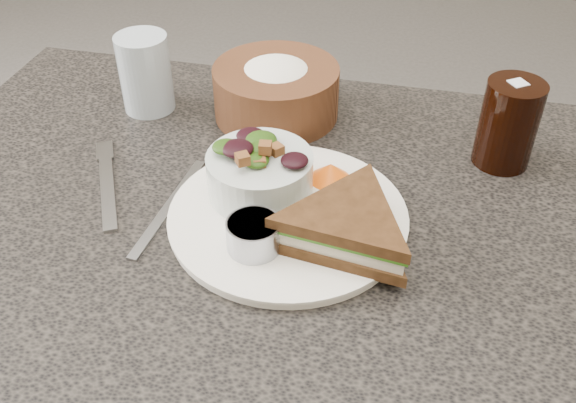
{
  "coord_description": "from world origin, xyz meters",
  "views": [
    {
      "loc": [
        0.15,
        -0.58,
        1.25
      ],
      "look_at": [
        0.02,
        -0.01,
        0.78
      ],
      "focal_mm": 40.0,
      "sensor_mm": 36.0,
      "label": 1
    }
  ],
  "objects_px": {
    "bread_basket": "(276,83)",
    "cola_glass": "(509,120)",
    "water_glass": "(145,73)",
    "salad_bowl": "(260,168)",
    "sandwich": "(347,227)",
    "dining_table": "(277,393)",
    "dressing_ramekin": "(254,235)",
    "dinner_plate": "(288,217)"
  },
  "relations": [
    {
      "from": "dinner_plate",
      "to": "dressing_ramekin",
      "type": "distance_m",
      "value": 0.07
    },
    {
      "from": "dressing_ramekin",
      "to": "salad_bowl",
      "type": "bearing_deg",
      "value": 100.76
    },
    {
      "from": "dinner_plate",
      "to": "sandwich",
      "type": "distance_m",
      "value": 0.09
    },
    {
      "from": "sandwich",
      "to": "salad_bowl",
      "type": "distance_m",
      "value": 0.14
    },
    {
      "from": "dinner_plate",
      "to": "water_glass",
      "type": "distance_m",
      "value": 0.34
    },
    {
      "from": "sandwich",
      "to": "water_glass",
      "type": "distance_m",
      "value": 0.42
    },
    {
      "from": "sandwich",
      "to": "dressing_ramekin",
      "type": "relative_size",
      "value": 3.0
    },
    {
      "from": "bread_basket",
      "to": "cola_glass",
      "type": "distance_m",
      "value": 0.32
    },
    {
      "from": "water_glass",
      "to": "bread_basket",
      "type": "bearing_deg",
      "value": 6.91
    },
    {
      "from": "sandwich",
      "to": "salad_bowl",
      "type": "height_order",
      "value": "salad_bowl"
    },
    {
      "from": "cola_glass",
      "to": "dressing_ramekin",
      "type": "bearing_deg",
      "value": -137.52
    },
    {
      "from": "sandwich",
      "to": "bread_basket",
      "type": "distance_m",
      "value": 0.31
    },
    {
      "from": "dinner_plate",
      "to": "dressing_ramekin",
      "type": "bearing_deg",
      "value": -109.7
    },
    {
      "from": "salad_bowl",
      "to": "dressing_ramekin",
      "type": "xyz_separation_m",
      "value": [
        0.02,
        -0.1,
        -0.02
      ]
    },
    {
      "from": "salad_bowl",
      "to": "bread_basket",
      "type": "distance_m",
      "value": 0.2
    },
    {
      "from": "dressing_ramekin",
      "to": "cola_glass",
      "type": "distance_m",
      "value": 0.37
    },
    {
      "from": "salad_bowl",
      "to": "water_glass",
      "type": "distance_m",
      "value": 0.28
    },
    {
      "from": "cola_glass",
      "to": "water_glass",
      "type": "height_order",
      "value": "cola_glass"
    },
    {
      "from": "dressing_ramekin",
      "to": "bread_basket",
      "type": "distance_m",
      "value": 0.3
    },
    {
      "from": "bread_basket",
      "to": "salad_bowl",
      "type": "bearing_deg",
      "value": -81.75
    },
    {
      "from": "dining_table",
      "to": "cola_glass",
      "type": "xyz_separation_m",
      "value": [
        0.27,
        0.17,
        0.44
      ]
    },
    {
      "from": "dinner_plate",
      "to": "cola_glass",
      "type": "relative_size",
      "value": 2.19
    },
    {
      "from": "cola_glass",
      "to": "water_glass",
      "type": "distance_m",
      "value": 0.51
    },
    {
      "from": "dinner_plate",
      "to": "cola_glass",
      "type": "bearing_deg",
      "value": 36.45
    },
    {
      "from": "bread_basket",
      "to": "cola_glass",
      "type": "relative_size",
      "value": 1.42
    },
    {
      "from": "cola_glass",
      "to": "dining_table",
      "type": "bearing_deg",
      "value": -147.4
    },
    {
      "from": "dining_table",
      "to": "salad_bowl",
      "type": "distance_m",
      "value": 0.43
    },
    {
      "from": "dining_table",
      "to": "water_glass",
      "type": "xyz_separation_m",
      "value": [
        -0.24,
        0.2,
        0.43
      ]
    },
    {
      "from": "water_glass",
      "to": "dinner_plate",
      "type": "bearing_deg",
      "value": -38.71
    },
    {
      "from": "dressing_ramekin",
      "to": "cola_glass",
      "type": "height_order",
      "value": "cola_glass"
    },
    {
      "from": "dressing_ramekin",
      "to": "cola_glass",
      "type": "relative_size",
      "value": 0.47
    },
    {
      "from": "dining_table",
      "to": "water_glass",
      "type": "distance_m",
      "value": 0.53
    },
    {
      "from": "bread_basket",
      "to": "cola_glass",
      "type": "bearing_deg",
      "value": -8.67
    },
    {
      "from": "dinner_plate",
      "to": "sandwich",
      "type": "relative_size",
      "value": 1.55
    },
    {
      "from": "dining_table",
      "to": "sandwich",
      "type": "bearing_deg",
      "value": -26.05
    },
    {
      "from": "dining_table",
      "to": "water_glass",
      "type": "height_order",
      "value": "water_glass"
    },
    {
      "from": "dinner_plate",
      "to": "water_glass",
      "type": "xyz_separation_m",
      "value": [
        -0.26,
        0.21,
        0.05
      ]
    },
    {
      "from": "sandwich",
      "to": "cola_glass",
      "type": "relative_size",
      "value": 1.41
    },
    {
      "from": "water_glass",
      "to": "salad_bowl",
      "type": "bearing_deg",
      "value": -39.07
    },
    {
      "from": "sandwich",
      "to": "bread_basket",
      "type": "xyz_separation_m",
      "value": [
        -0.15,
        0.27,
        0.02
      ]
    },
    {
      "from": "dinner_plate",
      "to": "dressing_ramekin",
      "type": "relative_size",
      "value": 4.63
    },
    {
      "from": "dressing_ramekin",
      "to": "bread_basket",
      "type": "relative_size",
      "value": 0.33
    }
  ]
}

